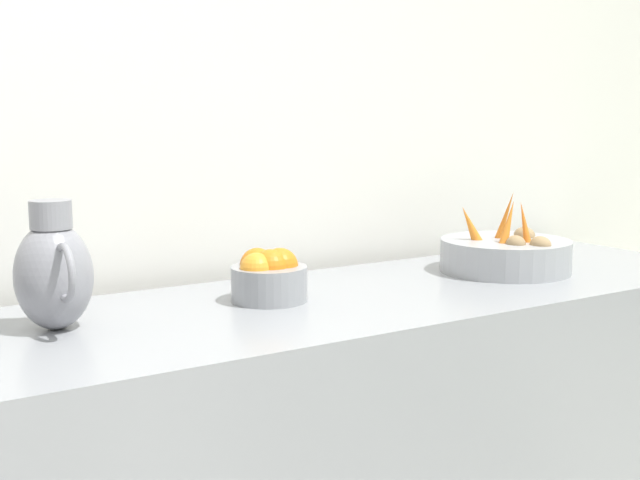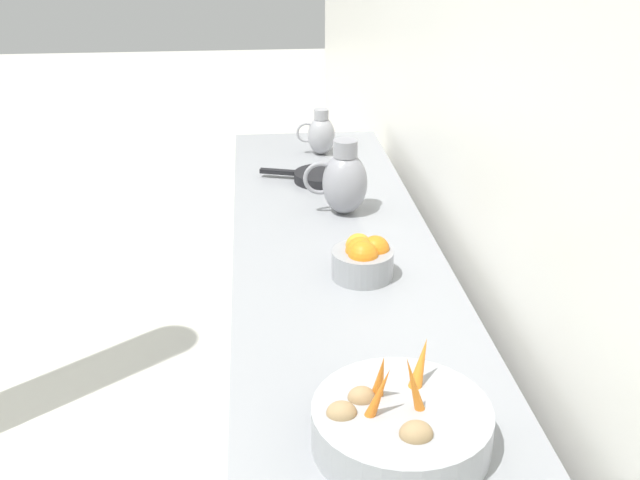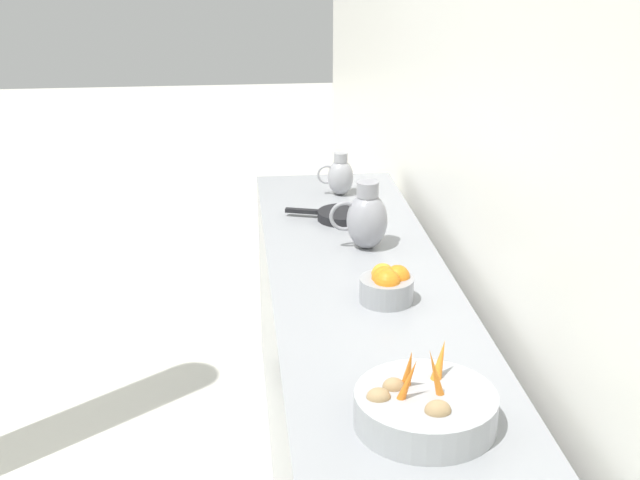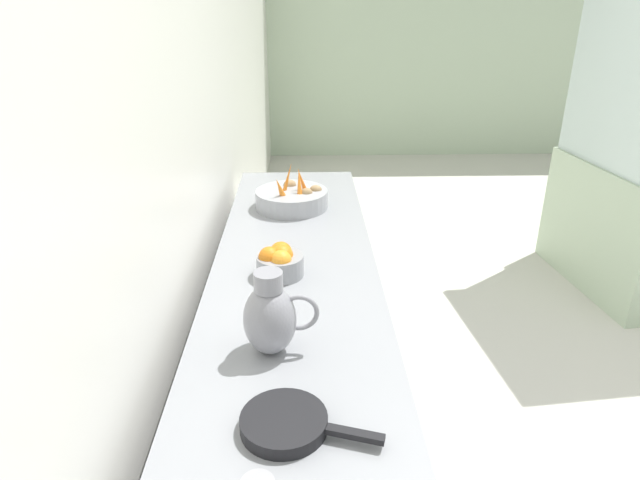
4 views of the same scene
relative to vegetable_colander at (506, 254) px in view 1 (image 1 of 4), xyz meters
The scene contains 4 objects.
tile_wall_left 0.75m from the vegetable_colander, 146.05° to the right, with size 0.10×9.25×3.00m, color white.
vegetable_colander is the anchor object (origin of this frame).
orange_bowl 0.71m from the vegetable_colander, 92.70° to the right, with size 0.17×0.17×0.12m.
metal_pitcher_tall 1.18m from the vegetable_colander, 91.85° to the right, with size 0.21×0.15×0.25m.
Camera 1 is at (-0.03, -0.64, 1.29)m, focal length 44.98 mm.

